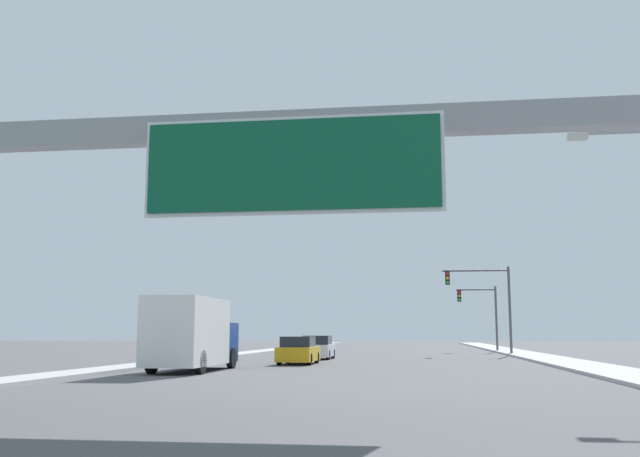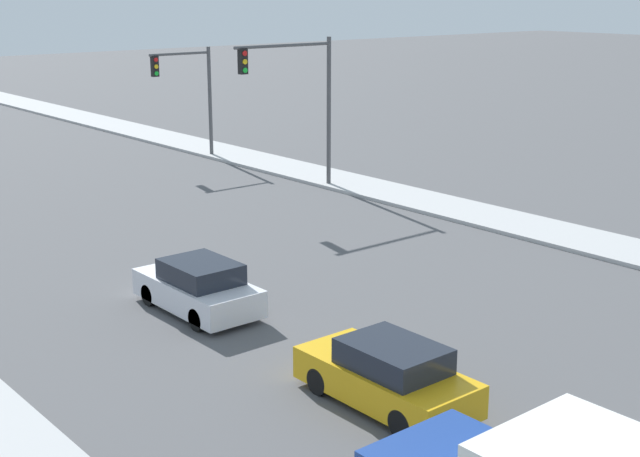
{
  "view_description": "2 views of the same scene",
  "coord_description": "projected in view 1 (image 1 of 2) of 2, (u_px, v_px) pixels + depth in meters",
  "views": [
    {
      "loc": [
        3.09,
        0.4,
        1.71
      ],
      "look_at": [
        0.0,
        23.01,
        5.06
      ],
      "focal_mm": 40.0,
      "sensor_mm": 36.0,
      "label": 1
    },
    {
      "loc": [
        -16.32,
        26.81,
        9.01
      ],
      "look_at": [
        -1.94,
        44.02,
        2.95
      ],
      "focal_mm": 50.0,
      "sensor_mm": 36.0,
      "label": 2
    }
  ],
  "objects": [
    {
      "name": "traffic_light_near_intersection",
      "position": [
        488.0,
        295.0,
        56.15
      ],
      "size": [
        5.27,
        0.32,
        6.91
      ],
      "color": "#4C4C4F",
      "rests_on": "ground"
    },
    {
      "name": "traffic_light_mid_block",
      "position": [
        483.0,
        308.0,
        65.79
      ],
      "size": [
        3.69,
        0.32,
        5.98
      ],
      "color": "#4C4C4F",
      "rests_on": "ground"
    },
    {
      "name": "sidewalk_right",
      "position": [
        521.0,
        353.0,
        57.09
      ],
      "size": [
        3.0,
        120.0,
        0.15
      ],
      "color": "#AFAFAF",
      "rests_on": "ground"
    },
    {
      "name": "car_mid_right",
      "position": [
        318.0,
        348.0,
        47.01
      ],
      "size": [
        1.9,
        4.23,
        1.53
      ],
      "color": "silver",
      "rests_on": "ground"
    },
    {
      "name": "sign_gantry",
      "position": [
        293.0,
        159.0,
        18.21
      ],
      "size": [
        20.32,
        0.73,
        7.36
      ],
      "color": "gray",
      "rests_on": "ground"
    },
    {
      "name": "truck_box_primary",
      "position": [
        192.0,
        334.0,
        32.03
      ],
      "size": [
        2.39,
        7.57,
        3.24
      ],
      "color": "navy",
      "rests_on": "ground"
    },
    {
      "name": "median_strip_left",
      "position": [
        253.0,
        352.0,
        60.04
      ],
      "size": [
        2.0,
        120.0,
        0.15
      ],
      "color": "#AFAFAF",
      "rests_on": "ground"
    },
    {
      "name": "car_far_left",
      "position": [
        298.0,
        351.0,
        39.37
      ],
      "size": [
        1.86,
        4.32,
        1.51
      ],
      "color": "gold",
      "rests_on": "ground"
    }
  ]
}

